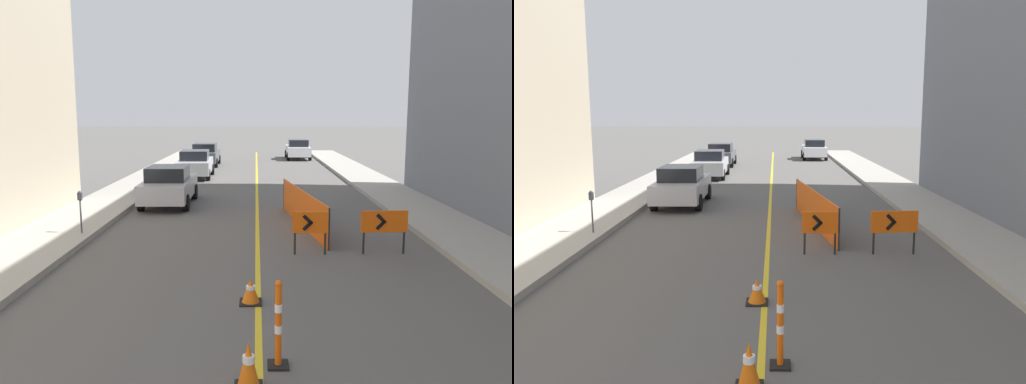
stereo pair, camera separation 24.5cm
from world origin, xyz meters
The scene contains 14 objects.
lane_stripe centered at (0.00, 26.26, 0.00)m, with size 0.12×52.52×0.01m.
sidewalk_left centered at (-6.07, 26.26, 0.09)m, with size 2.44×52.52×0.18m.
sidewalk_right centered at (6.07, 26.26, 0.09)m, with size 2.44×52.52×0.18m.
traffic_cone_third centered at (-0.14, 10.90, 0.33)m, with size 0.39×0.39×0.67m.
traffic_cone_fourth centered at (-0.15, 13.98, 0.24)m, with size 0.43×0.43×0.49m.
delineator_post_rear centered at (0.28, 11.51, 0.58)m, with size 0.31×0.31×1.31m.
arrow_barricade_primary centered at (1.37, 17.39, 0.80)m, with size 0.94×0.09×1.14m.
arrow_barricade_secondary centered at (3.32, 17.44, 0.83)m, with size 1.25×0.16×1.16m.
safety_mesh_fence centered at (1.48, 20.71, 0.59)m, with size 0.92×6.01×1.19m.
parked_car_curb_near centered at (-3.56, 24.59, 0.80)m, with size 1.93×4.31×1.59m.
parked_car_curb_mid centered at (-3.54, 33.29, 0.80)m, with size 1.95×4.35×1.59m.
parked_car_curb_far centered at (-3.63, 39.93, 0.80)m, with size 1.93×4.31×1.59m.
parked_car_opposite_side centered at (3.35, 45.14, 0.80)m, with size 1.94×4.31×1.59m.
parking_meter_far_curb centered at (-5.20, 19.05, 1.07)m, with size 0.12×0.11×1.26m.
Camera 1 is at (-0.04, 4.68, 3.67)m, focal length 35.00 mm.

